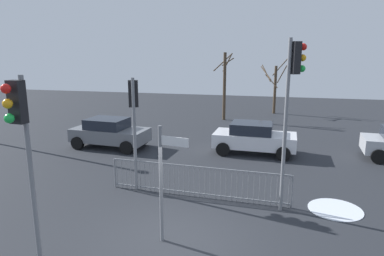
{
  "coord_description": "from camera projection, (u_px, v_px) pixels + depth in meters",
  "views": [
    {
      "loc": [
        2.33,
        -7.71,
        4.76
      ],
      "look_at": [
        -0.34,
        3.5,
        2.18
      ],
      "focal_mm": 32.28,
      "sensor_mm": 36.0,
      "label": 1
    }
  ],
  "objects": [
    {
      "name": "direction_sign_post",
      "position": [
        163.0,
        179.0,
        8.48
      ],
      "size": [
        0.78,
        0.18,
        3.02
      ],
      "rotation": [
        0.0,
        0.0,
        -0.17
      ],
      "color": "slate",
      "rests_on": "ground"
    },
    {
      "name": "traffic_light_rear_left",
      "position": [
        134.0,
        108.0,
        11.67
      ],
      "size": [
        0.38,
        0.54,
        3.91
      ],
      "rotation": [
        0.0,
        0.0,
        0.36
      ],
      "color": "slate",
      "rests_on": "ground"
    },
    {
      "name": "snow_patch_kerb",
      "position": [
        335.0,
        209.0,
        10.59
      ],
      "size": [
        1.62,
        1.62,
        0.01
      ],
      "primitive_type": "cylinder",
      "color": "silver",
      "rests_on": "ground"
    },
    {
      "name": "ground_plane",
      "position": [
        174.0,
        240.0,
        8.88
      ],
      "size": [
        60.0,
        60.0,
        0.0
      ],
      "primitive_type": "plane",
      "color": "#26282D"
    },
    {
      "name": "car_grey_trailing",
      "position": [
        110.0,
        132.0,
        17.33
      ],
      "size": [
        3.91,
        2.16,
        1.47
      ],
      "rotation": [
        0.0,
        0.0,
        -0.07
      ],
      "color": "slate",
      "rests_on": "ground"
    },
    {
      "name": "bare_tree_left",
      "position": [
        274.0,
        86.0,
        26.51
      ],
      "size": [
        2.05,
        2.04,
        4.24
      ],
      "color": "#473828",
      "rests_on": "ground"
    },
    {
      "name": "pedestrian_guard_railing",
      "position": [
        197.0,
        181.0,
        11.41
      ],
      "size": [
        6.1,
        0.37,
        1.07
      ],
      "rotation": [
        0.0,
        0.0,
        -0.05
      ],
      "color": "slate",
      "rests_on": "ground"
    },
    {
      "name": "traffic_light_rear_right",
      "position": [
        21.0,
        130.0,
        7.28
      ],
      "size": [
        0.34,
        0.57,
        4.28
      ],
      "rotation": [
        0.0,
        0.0,
        3.06
      ],
      "color": "slate",
      "rests_on": "ground"
    },
    {
      "name": "bare_tree_centre",
      "position": [
        225.0,
        84.0,
        24.01
      ],
      "size": [
        1.48,
        1.01,
        4.68
      ],
      "color": "#473828",
      "rests_on": "ground"
    },
    {
      "name": "car_white_near",
      "position": [
        254.0,
        137.0,
        16.3
      ],
      "size": [
        3.86,
        2.05,
        1.47
      ],
      "rotation": [
        0.0,
        0.0,
        -0.04
      ],
      "color": "silver",
      "rests_on": "ground"
    },
    {
      "name": "traffic_light_mid_left",
      "position": [
        292.0,
        88.0,
        9.82
      ],
      "size": [
        0.52,
        0.41,
        5.12
      ],
      "rotation": [
        0.0,
        0.0,
        5.21
      ],
      "color": "slate",
      "rests_on": "ground"
    }
  ]
}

